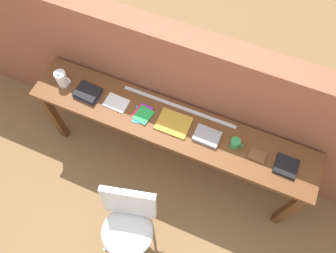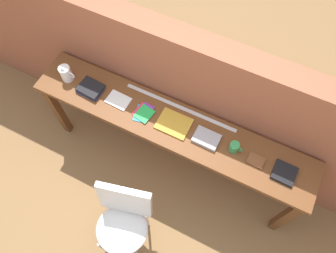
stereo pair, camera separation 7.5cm
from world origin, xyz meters
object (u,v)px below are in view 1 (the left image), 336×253
object	(u,v)px
magazine_cycling	(116,103)
leather_journal_brown	(257,155)
chair_white_moulded	(128,222)
book_stack_leftmost	(87,93)
pamphlet_pile_colourful	(143,114)
book_repair_rightmost	(286,166)
mug	(235,143)
book_open_centre	(174,123)
pitcher_white	(62,79)

from	to	relation	value
magazine_cycling	leather_journal_brown	world-z (taller)	leather_journal_brown
magazine_cycling	leather_journal_brown	distance (m)	1.25
chair_white_moulded	book_stack_leftmost	xyz separation A→B (m)	(-0.73, 0.79, 0.38)
magazine_cycling	book_stack_leftmost	bearing A→B (deg)	-173.91
pamphlet_pile_colourful	book_repair_rightmost	bearing A→B (deg)	0.42
book_repair_rightmost	chair_white_moulded	bearing A→B (deg)	-139.85
leather_journal_brown	book_repair_rightmost	bearing A→B (deg)	1.14
pamphlet_pile_colourful	leather_journal_brown	bearing A→B (deg)	0.61
pamphlet_pile_colourful	mug	world-z (taller)	mug
pamphlet_pile_colourful	book_open_centre	bearing A→B (deg)	3.89
magazine_cycling	pamphlet_pile_colourful	distance (m)	0.25
magazine_cycling	leather_journal_brown	size ratio (longest dim) A/B	1.53
pamphlet_pile_colourful	book_repair_rightmost	distance (m)	1.22
magazine_cycling	book_open_centre	distance (m)	0.53
pamphlet_pile_colourful	leather_journal_brown	size ratio (longest dim) A/B	1.52
magazine_cycling	leather_journal_brown	xyz separation A→B (m)	(1.25, -0.00, 0.01)
pamphlet_pile_colourful	book_open_centre	world-z (taller)	book_open_centre
chair_white_moulded	mug	distance (m)	1.09
pitcher_white	book_repair_rightmost	distance (m)	1.99
magazine_cycling	mug	bearing A→B (deg)	3.21
pamphlet_pile_colourful	leather_journal_brown	world-z (taller)	leather_journal_brown
pitcher_white	magazine_cycling	world-z (taller)	pitcher_white
book_open_centre	mug	size ratio (longest dim) A/B	2.48
magazine_cycling	pamphlet_pile_colourful	size ratio (longest dim) A/B	1.01
leather_journal_brown	chair_white_moulded	bearing A→B (deg)	-132.33
book_open_centre	mug	world-z (taller)	mug
book_stack_leftmost	chair_white_moulded	bearing A→B (deg)	-47.29
pitcher_white	book_open_centre	xyz separation A→B (m)	(1.05, 0.01, -0.07)
magazine_cycling	mug	distance (m)	1.06
pamphlet_pile_colourful	mug	xyz separation A→B (m)	(0.80, 0.03, 0.04)
magazine_cycling	book_repair_rightmost	distance (m)	1.48
pamphlet_pile_colourful	mug	bearing A→B (deg)	1.88
pamphlet_pile_colourful	magazine_cycling	bearing A→B (deg)	177.41
book_repair_rightmost	pamphlet_pile_colourful	bearing A→B (deg)	-178.16
book_open_centre	leather_journal_brown	distance (m)	0.72
book_open_centre	leather_journal_brown	world-z (taller)	leather_journal_brown
magazine_cycling	book_repair_rightmost	bearing A→B (deg)	2.31
chair_white_moulded	pitcher_white	size ratio (longest dim) A/B	4.85
leather_journal_brown	magazine_cycling	bearing A→B (deg)	-178.51
pamphlet_pile_colourful	book_repair_rightmost	xyz separation A→B (m)	(1.22, 0.01, 0.01)
chair_white_moulded	pamphlet_pile_colourful	xyz separation A→B (m)	(-0.21, 0.80, 0.36)
magazine_cycling	book_repair_rightmost	world-z (taller)	book_repair_rightmost
magazine_cycling	book_repair_rightmost	size ratio (longest dim) A/B	1.15
magazine_cycling	pamphlet_pile_colourful	world-z (taller)	pamphlet_pile_colourful
chair_white_moulded	book_stack_leftmost	world-z (taller)	book_stack_leftmost
book_stack_leftmost	book_repair_rightmost	bearing A→B (deg)	0.48
pitcher_white	leather_journal_brown	size ratio (longest dim) A/B	1.41
pitcher_white	magazine_cycling	xyz separation A→B (m)	(0.52, -0.00, -0.07)
pitcher_white	book_repair_rightmost	xyz separation A→B (m)	(1.99, -0.00, -0.06)
pitcher_white	book_stack_leftmost	size ratio (longest dim) A/B	0.84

